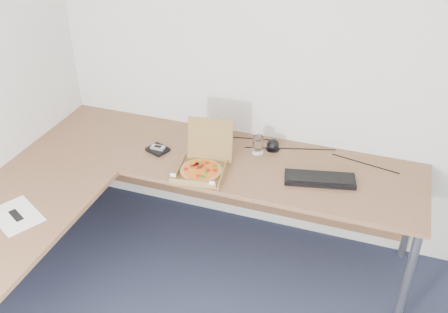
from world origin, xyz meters
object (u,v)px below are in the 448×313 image
at_px(pizza_box, 202,167).
at_px(keyboard, 320,179).
at_px(desk, 147,189).
at_px(drinking_glass, 258,145).
at_px(wallet, 158,150).

xyz_separation_m(pizza_box, keyboard, (0.69, 0.14, -0.02)).
bearing_deg(desk, pizza_box, 41.39).
xyz_separation_m(pizza_box, drinking_glass, (0.26, 0.32, 0.03)).
bearing_deg(wallet, keyboard, 21.73).
bearing_deg(drinking_glass, desk, -133.08).
bearing_deg(drinking_glass, keyboard, -22.66).
height_order(pizza_box, drinking_glass, pizza_box).
bearing_deg(desk, keyboard, 21.37).
relative_size(keyboard, wallet, 3.24).
height_order(desk, keyboard, keyboard).
xyz_separation_m(desk, keyboard, (0.95, 0.37, 0.04)).
height_order(drinking_glass, keyboard, drinking_glass).
bearing_deg(wallet, desk, -53.65).
height_order(drinking_glass, wallet, drinking_glass).
bearing_deg(keyboard, pizza_box, 179.12).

